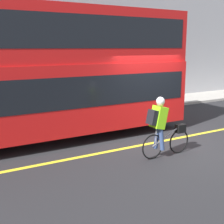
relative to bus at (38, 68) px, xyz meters
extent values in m
plane|color=#232326|center=(3.07, -2.25, -2.15)|extent=(80.00, 80.00, 0.00)
cube|color=yellow|center=(3.07, -1.95, -2.15)|extent=(50.00, 0.14, 0.01)
cube|color=#A8A399|center=(3.07, 3.13, -2.09)|extent=(60.00, 2.25, 0.12)
cube|color=#9E9EA3|center=(3.07, 4.41, 1.63)|extent=(60.00, 0.30, 7.57)
cylinder|color=black|center=(2.84, 0.00, -1.62)|extent=(1.07, 0.30, 1.07)
cube|color=red|center=(0.00, 0.00, -0.85)|extent=(9.17, 2.44, 1.97)
cube|color=black|center=(0.00, 0.00, -0.61)|extent=(8.80, 2.46, 0.87)
cube|color=red|center=(0.00, 0.00, 0.93)|extent=(9.17, 2.34, 1.58)
cube|color=black|center=(0.00, 0.00, 1.00)|extent=(8.80, 2.36, 0.88)
torus|color=black|center=(2.76, -2.99, -1.83)|extent=(0.64, 0.04, 0.64)
torus|color=black|center=(1.89, -2.99, -1.83)|extent=(0.64, 0.04, 0.64)
cylinder|color=slate|center=(2.32, -2.99, -1.63)|extent=(0.89, 0.03, 0.43)
cylinder|color=slate|center=(1.99, -2.99, -1.60)|extent=(0.03, 0.03, 0.47)
cube|color=black|center=(2.79, -2.99, -1.48)|extent=(0.26, 0.16, 0.22)
cube|color=#8CE019|center=(2.05, -2.99, -1.10)|extent=(0.37, 0.32, 0.58)
cube|color=black|center=(1.85, -2.99, -1.08)|extent=(0.21, 0.26, 0.38)
cylinder|color=#384C7A|center=(2.09, -2.90, -1.65)|extent=(0.21, 0.11, 0.57)
cylinder|color=#384C7A|center=(2.09, -3.08, -1.65)|extent=(0.19, 0.11, 0.57)
sphere|color=tan|center=(2.09, -2.99, -0.74)|extent=(0.19, 0.19, 0.19)
sphere|color=silver|center=(2.09, -2.99, -0.70)|extent=(0.21, 0.21, 0.21)
cylinder|color=#59595B|center=(5.51, 3.02, -0.82)|extent=(0.07, 0.07, 2.44)
cube|color=red|center=(5.51, 2.98, 0.17)|extent=(0.36, 0.02, 0.36)
camera|label=1|loc=(-2.75, -8.84, 0.61)|focal=50.00mm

